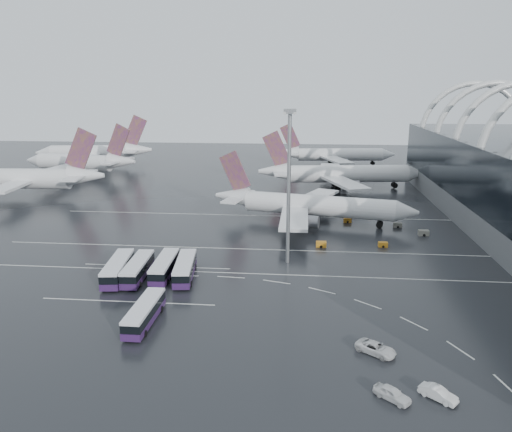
# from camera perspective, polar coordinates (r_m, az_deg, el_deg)

# --- Properties ---
(ground) EXTENTS (420.00, 420.00, 0.00)m
(ground) POSITION_cam_1_polar(r_m,az_deg,el_deg) (92.79, 3.16, -6.27)
(ground) COLOR black
(ground) RESTS_ON ground
(lane_marking_near) EXTENTS (120.00, 0.25, 0.01)m
(lane_marking_near) POSITION_cam_1_polar(r_m,az_deg,el_deg) (90.93, 3.11, -6.71)
(lane_marking_near) COLOR silver
(lane_marking_near) RESTS_ON ground
(lane_marking_mid) EXTENTS (120.00, 0.25, 0.01)m
(lane_marking_mid) POSITION_cam_1_polar(r_m,az_deg,el_deg) (104.09, 3.44, -3.92)
(lane_marking_mid) COLOR silver
(lane_marking_mid) RESTS_ON ground
(lane_marking_far) EXTENTS (120.00, 0.25, 0.01)m
(lane_marking_far) POSITION_cam_1_polar(r_m,az_deg,el_deg) (130.93, 3.89, -0.03)
(lane_marking_far) COLOR silver
(lane_marking_far) RESTS_ON ground
(bus_bay_line_south) EXTENTS (28.00, 0.25, 0.01)m
(bus_bay_line_south) POSITION_cam_1_polar(r_m,az_deg,el_deg) (82.59, -14.45, -9.46)
(bus_bay_line_south) COLOR silver
(bus_bay_line_south) RESTS_ON ground
(bus_bay_line_north) EXTENTS (28.00, 0.25, 0.01)m
(bus_bay_line_north) POSITION_cam_1_polar(r_m,az_deg,el_deg) (96.63, -11.28, -5.67)
(bus_bay_line_north) COLOR silver
(bus_bay_line_north) RESTS_ON ground
(airliner_main) EXTENTS (50.81, 43.85, 17.31)m
(airliner_main) POSITION_cam_1_polar(r_m,az_deg,el_deg) (124.49, 6.00, 1.20)
(airliner_main) COLOR silver
(airliner_main) RESTS_ON ground
(airliner_gate_b) EXTENTS (55.53, 49.52, 19.28)m
(airliner_gate_b) POSITION_cam_1_polar(r_m,az_deg,el_deg) (167.57, 9.47, 4.72)
(airliner_gate_b) COLOR silver
(airliner_gate_b) RESTS_ON ground
(airliner_gate_c) EXTENTS (50.82, 46.62, 18.09)m
(airliner_gate_c) POSITION_cam_1_polar(r_m,az_deg,el_deg) (217.60, 8.87, 6.91)
(airliner_gate_c) COLOR silver
(airliner_gate_c) RESTS_ON ground
(jet_remote_west) EXTENTS (48.63, 39.18, 21.19)m
(jet_remote_west) POSITION_cam_1_polar(r_m,az_deg,el_deg) (168.78, -24.48, 3.90)
(jet_remote_west) COLOR silver
(jet_remote_west) RESTS_ON ground
(jet_remote_mid) EXTENTS (46.10, 37.25, 20.05)m
(jet_remote_mid) POSITION_cam_1_polar(r_m,az_deg,el_deg) (200.31, -19.30, 5.80)
(jet_remote_mid) COLOR silver
(jet_remote_mid) RESTS_ON ground
(jet_remote_far) EXTENTS (49.34, 39.85, 21.46)m
(jet_remote_far) POSITION_cam_1_polar(r_m,az_deg,el_deg) (225.27, -17.78, 6.91)
(jet_remote_far) COLOR silver
(jet_remote_far) RESTS_ON ground
(bus_row_near_a) EXTENTS (4.69, 13.83, 3.34)m
(bus_row_near_a) POSITION_cam_1_polar(r_m,az_deg,el_deg) (91.84, -15.50, -5.81)
(bus_row_near_a) COLOR #331645
(bus_row_near_a) RESTS_ON ground
(bus_row_near_b) EXTENTS (3.68, 13.13, 3.20)m
(bus_row_near_b) POSITION_cam_1_polar(r_m,az_deg,el_deg) (91.13, -13.36, -5.88)
(bus_row_near_b) COLOR #331645
(bus_row_near_b) RESTS_ON ground
(bus_row_near_c) EXTENTS (3.56, 13.02, 3.17)m
(bus_row_near_c) POSITION_cam_1_polar(r_m,az_deg,el_deg) (91.19, -10.42, -5.71)
(bus_row_near_c) COLOR #331645
(bus_row_near_c) RESTS_ON ground
(bus_row_near_d) EXTENTS (4.48, 13.31, 3.21)m
(bus_row_near_d) POSITION_cam_1_polar(r_m,az_deg,el_deg) (89.82, -8.12, -5.91)
(bus_row_near_d) COLOR #331645
(bus_row_near_d) RESTS_ON ground
(bus_row_far_c) EXTENTS (3.01, 12.18, 2.99)m
(bus_row_far_c) POSITION_cam_1_polar(r_m,az_deg,el_deg) (74.38, -12.64, -10.73)
(bus_row_far_c) COLOR #331645
(bus_row_far_c) RESTS_ON ground
(van_curve_a) EXTENTS (5.62, 4.97, 1.44)m
(van_curve_a) POSITION_cam_1_polar(r_m,az_deg,el_deg) (67.38, 13.54, -14.49)
(van_curve_a) COLOR silver
(van_curve_a) RESTS_ON ground
(van_curve_b) EXTENTS (4.30, 4.02, 1.43)m
(van_curve_b) POSITION_cam_1_polar(r_m,az_deg,el_deg) (59.30, 15.31, -19.00)
(van_curve_b) COLOR silver
(van_curve_b) RESTS_ON ground
(van_curve_c) EXTENTS (4.14, 3.79, 1.38)m
(van_curve_c) POSITION_cam_1_polar(r_m,az_deg,el_deg) (60.81, 20.10, -18.52)
(van_curve_c) COLOR silver
(van_curve_c) RESTS_ON ground
(floodlight_mast) EXTENTS (2.23, 2.23, 29.10)m
(floodlight_mast) POSITION_cam_1_polar(r_m,az_deg,el_deg) (92.56, 3.80, 5.42)
(floodlight_mast) COLOR gray
(floodlight_mast) RESTS_ON ground
(gse_cart_belly_a) EXTENTS (1.94, 1.14, 1.06)m
(gse_cart_belly_a) POSITION_cam_1_polar(r_m,az_deg,el_deg) (109.19, 14.31, -3.18)
(gse_cart_belly_a) COLOR #C57C1A
(gse_cart_belly_a) RESTS_ON ground
(gse_cart_belly_b) EXTENTS (1.96, 1.16, 1.07)m
(gse_cart_belly_b) POSITION_cam_1_polar(r_m,az_deg,el_deg) (125.23, 15.88, -1.00)
(gse_cart_belly_b) COLOR slate
(gse_cart_belly_b) RESTS_ON ground
(gse_cart_belly_c) EXTENTS (2.17, 1.28, 1.18)m
(gse_cart_belly_c) POSITION_cam_1_polar(r_m,az_deg,el_deg) (106.69, 7.46, -3.22)
(gse_cart_belly_c) COLOR #C57C1A
(gse_cart_belly_c) RESTS_ON ground
(gse_cart_belly_d) EXTENTS (2.30, 1.36, 1.25)m
(gse_cart_belly_d) POSITION_cam_1_polar(r_m,az_deg,el_deg) (120.04, 18.61, -1.84)
(gse_cart_belly_d) COLOR slate
(gse_cart_belly_d) RESTS_ON ground
(gse_cart_belly_e) EXTENTS (1.98, 1.17, 1.08)m
(gse_cart_belly_e) POSITION_cam_1_polar(r_m,az_deg,el_deg) (126.92, 10.41, -0.47)
(gse_cart_belly_e) COLOR #C57C1A
(gse_cart_belly_e) RESTS_ON ground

